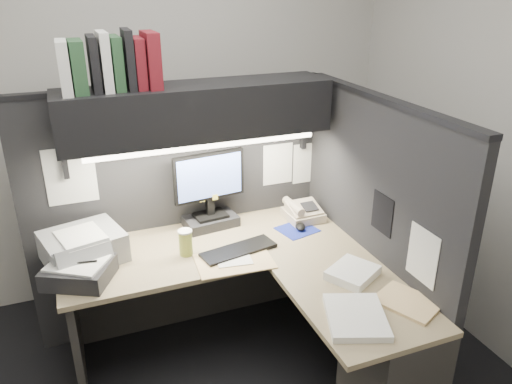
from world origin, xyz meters
TOP-DOWN VIEW (x-y plane):
  - wall_back at (0.00, 1.50)m, footprint 3.50×0.04m
  - partition_back at (0.03, 0.93)m, footprint 1.90×0.06m
  - partition_right at (0.98, 0.18)m, footprint 0.06×1.50m
  - desk at (0.43, -0.00)m, footprint 1.70×1.53m
  - overhead_shelf at (0.12, 0.75)m, footprint 1.55×0.34m
  - task_light_tube at (0.12, 0.61)m, footprint 1.32×0.04m
  - monitor at (0.19, 0.80)m, footprint 0.46×0.24m
  - keyboard at (0.25, 0.42)m, footprint 0.47×0.23m
  - mousepad at (0.69, 0.54)m, footprint 0.27×0.25m
  - mouse at (0.70, 0.54)m, footprint 0.09×0.12m
  - telephone at (0.79, 0.67)m, footprint 0.23×0.24m
  - coffee_cup at (-0.04, 0.50)m, footprint 0.08×0.08m
  - printer at (-0.59, 0.66)m, footprint 0.49×0.45m
  - notebook_stack at (-0.63, 0.44)m, footprint 0.41×0.39m
  - open_folder at (0.19, 0.32)m, footprint 0.44×0.31m
  - paper_stack_a at (0.72, -0.05)m, footprint 0.32×0.31m
  - paper_stack_b at (0.54, -0.38)m, footprint 0.36×0.40m
  - manila_stack at (0.85, -0.36)m, footprint 0.33×0.36m
  - binder_row at (-0.32, 0.75)m, footprint 0.50×0.26m
  - pinned_papers at (0.42, 0.56)m, footprint 1.76×1.31m

SIDE VIEW (x-z plane):
  - desk at x=0.43m, z-range 0.08..0.81m
  - mousepad at x=0.69m, z-range 0.73..0.73m
  - open_folder at x=0.19m, z-range 0.73..0.74m
  - manila_stack at x=0.85m, z-range 0.73..0.75m
  - keyboard at x=0.25m, z-range 0.73..0.75m
  - paper_stack_b at x=0.54m, z-range 0.73..0.76m
  - mouse at x=0.70m, z-range 0.73..0.77m
  - paper_stack_a at x=0.72m, z-range 0.73..0.78m
  - telephone at x=0.79m, z-range 0.73..0.82m
  - notebook_stack at x=-0.63m, z-range 0.73..0.83m
  - partition_back at x=0.03m, z-range 0.00..1.60m
  - partition_right at x=0.98m, z-range 0.00..1.60m
  - coffee_cup at x=-0.04m, z-range 0.73..0.87m
  - printer at x=-0.59m, z-range 0.73..0.89m
  - monitor at x=0.19m, z-range 0.68..1.17m
  - pinned_papers at x=0.42m, z-range 0.80..1.31m
  - task_light_tube at x=0.12m, z-range 1.31..1.35m
  - wall_back at x=0.00m, z-range 0.00..2.70m
  - overhead_shelf at x=0.12m, z-range 1.35..1.65m
  - binder_row at x=-0.32m, z-range 1.64..1.94m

